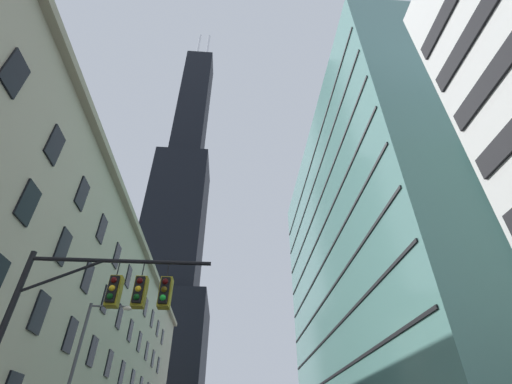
# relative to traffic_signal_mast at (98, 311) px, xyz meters

# --- Properties ---
(station_building) EXTENTS (13.67, 69.88, 22.22)m
(station_building) POSITION_rel_traffic_signal_mast_xyz_m (-13.18, 25.22, 5.57)
(station_building) COLOR #B2A88E
(station_building) RESTS_ON ground
(dark_skyscraper) EXTENTS (27.62, 27.62, 187.57)m
(dark_skyscraper) POSITION_rel_traffic_signal_mast_xyz_m (-16.43, 96.15, 48.79)
(dark_skyscraper) COLOR black
(dark_skyscraper) RESTS_ON ground
(glass_office_midrise) EXTENTS (18.56, 43.49, 41.45)m
(glass_office_midrise) POSITION_rel_traffic_signal_mast_xyz_m (24.54, 27.30, 15.21)
(glass_office_midrise) COLOR slate
(glass_office_midrise) RESTS_ON ground
(traffic_signal_mast) EXTENTS (6.43, 0.63, 7.37)m
(traffic_signal_mast) POSITION_rel_traffic_signal_mast_xyz_m (0.00, 0.00, 0.00)
(traffic_signal_mast) COLOR black
(traffic_signal_mast) RESTS_ON sidewalk_left
(street_lamppost) EXTENTS (2.51, 0.32, 8.63)m
(street_lamppost) POSITION_rel_traffic_signal_mast_xyz_m (-3.52, 9.23, -0.28)
(street_lamppost) COLOR #47474C
(street_lamppost) RESTS_ON sidewalk_left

